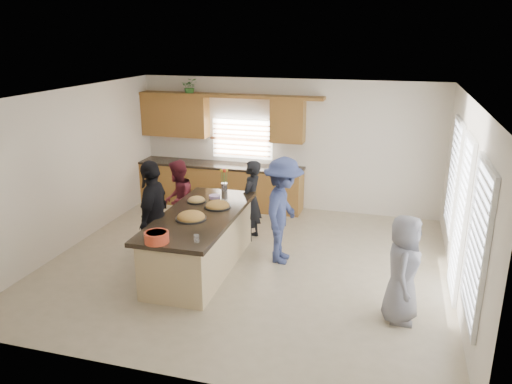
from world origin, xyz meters
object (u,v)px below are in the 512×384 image
(woman_left_front, at_px, (154,217))
(salad_bowl, at_px, (157,237))
(woman_left_back, at_px, (251,201))
(woman_right_back, at_px, (283,211))
(woman_right_front, at_px, (403,269))
(island, at_px, (200,243))
(woman_left_mid, at_px, (178,200))

(woman_left_front, bearing_deg, salad_bowl, 20.31)
(woman_left_back, relative_size, woman_right_back, 0.84)
(woman_right_back, relative_size, woman_right_front, 1.21)
(woman_right_front, bearing_deg, woman_right_back, 58.66)
(island, xyz_separation_m, woman_right_front, (3.14, -0.70, 0.29))
(salad_bowl, relative_size, woman_left_mid, 0.23)
(salad_bowl, bearing_deg, woman_right_back, 54.23)
(woman_left_front, bearing_deg, woman_left_mid, 179.29)
(woman_left_front, relative_size, woman_right_back, 1.02)
(woman_right_back, height_order, woman_right_front, woman_right_back)
(woman_left_mid, bearing_deg, woman_left_front, -4.17)
(woman_right_back, bearing_deg, woman_left_back, 45.44)
(salad_bowl, distance_m, woman_left_mid, 2.45)
(woman_left_mid, distance_m, woman_right_front, 4.40)
(woman_left_mid, relative_size, woman_left_front, 0.81)
(salad_bowl, xyz_separation_m, woman_left_back, (0.57, 2.64, -0.28))
(woman_right_back, bearing_deg, woman_right_front, -124.89)
(island, distance_m, woman_right_back, 1.45)
(woman_left_front, relative_size, woman_right_front, 1.24)
(woman_left_front, bearing_deg, woman_right_back, 106.28)
(woman_left_front, height_order, woman_right_back, woman_left_front)
(island, distance_m, woman_left_mid, 1.43)
(island, bearing_deg, woman_right_back, 27.17)
(woman_left_mid, relative_size, woman_right_back, 0.83)
(island, bearing_deg, woman_left_front, -161.47)
(woman_right_front, bearing_deg, woman_left_back, 55.60)
(woman_left_back, height_order, woman_right_front, woman_left_back)
(woman_left_front, distance_m, woman_right_back, 2.09)
(woman_left_back, bearing_deg, woman_left_front, -28.13)
(island, xyz_separation_m, woman_left_mid, (-0.87, 1.10, 0.29))
(island, relative_size, woman_right_back, 1.51)
(woman_left_back, xyz_separation_m, woman_right_back, (0.78, -0.77, 0.15))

